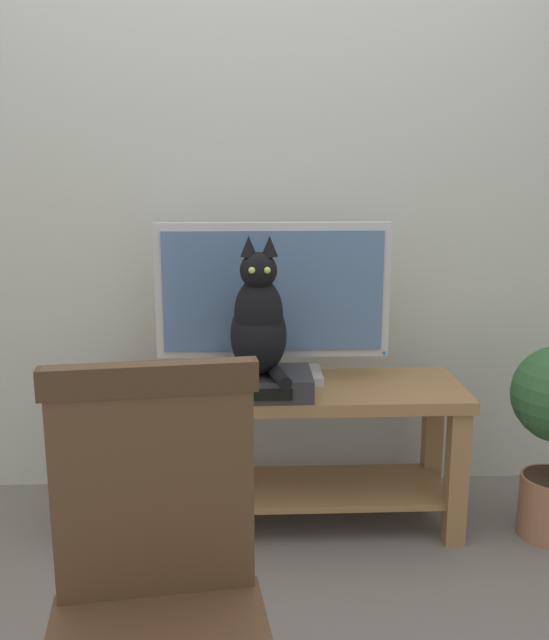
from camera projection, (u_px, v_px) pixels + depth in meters
The scene contains 8 objects.
ground_plane at pixel (263, 622), 2.10m from camera, with size 12.00×12.00×0.00m, color slate.
back_wall at pixel (255, 147), 2.80m from camera, with size 7.00×0.12×2.80m, color #B7BCB2.
tv_stand at pixel (274, 429), 2.60m from camera, with size 1.38×0.43×0.55m.
tv at pixel (273, 298), 2.57m from camera, with size 0.85×0.20×0.59m.
media_box at pixel (260, 384), 2.46m from camera, with size 0.37×0.25×0.08m.
cat at pixel (260, 323), 2.40m from camera, with size 0.20×0.34×0.48m.
wooden_chair at pixel (157, 590), 1.32m from camera, with size 0.46×0.46×0.97m.
book_stack at pixel (124, 382), 2.52m from camera, with size 0.21×0.17×0.05m.
Camera 1 is at (-0.04, -1.86, 1.34)m, focal length 39.61 mm.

